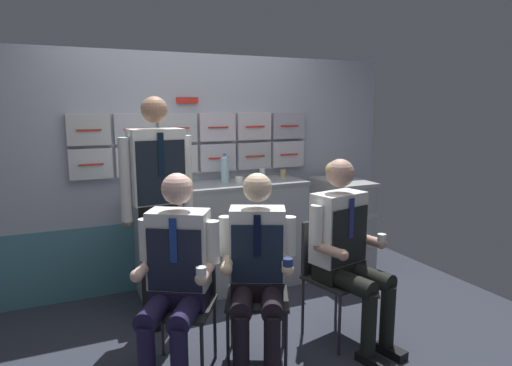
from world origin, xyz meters
The scene contains 17 objects.
ground centered at (0.00, 0.00, -0.02)m, with size 4.80×4.80×0.04m, color #2E323D.
galley_bulkhead centered at (0.01, 1.37, 1.06)m, with size 4.20×0.14×2.15m.
galley_counter centered at (0.22, 1.09, 0.50)m, with size 1.55×0.53×0.99m.
service_trolley centered at (1.45, 0.95, 0.51)m, with size 0.40×0.65×0.95m.
folding_chair_left centered at (-0.45, 0.00, 0.53)m, with size 0.55×0.55×0.85m.
crew_member_left centered at (-0.53, -0.14, 0.71)m, with size 0.61×0.69×1.29m.
folding_chair_center centered at (0.04, -0.08, 0.53)m, with size 0.53×0.53×0.85m.
crew_member_center centered at (-0.03, -0.22, 0.70)m, with size 0.57×0.68×1.27m.
folding_chair_near_trolley centered at (0.65, -0.02, 0.53)m, with size 0.48×0.48×0.85m.
crew_member_near_trolley centered at (0.68, -0.17, 0.73)m, with size 0.54×0.69×1.32m.
crew_member_standing centered at (-0.46, 0.64, 1.06)m, with size 0.55×0.29×1.75m.
water_bottle_short centered at (-0.16, 1.22, 1.12)m, with size 0.08×0.08×0.27m.
water_bottle_blue_cap centered at (0.27, 1.16, 1.11)m, with size 0.07×0.07×0.26m.
paper_cup_blue centered at (0.48, 1.00, 1.03)m, with size 0.07×0.07×0.07m.
paper_cup_tan centered at (0.70, 1.25, 1.03)m, with size 0.06×0.06×0.08m.
espresso_cup_small centered at (0.91, 1.21, 1.02)m, with size 0.06×0.06×0.07m.
coffee_cup_spare centered at (0.35, 1.00, 1.02)m, with size 0.07×0.07×0.06m.
Camera 1 is at (-1.13, -2.64, 1.68)m, focal length 31.17 mm.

